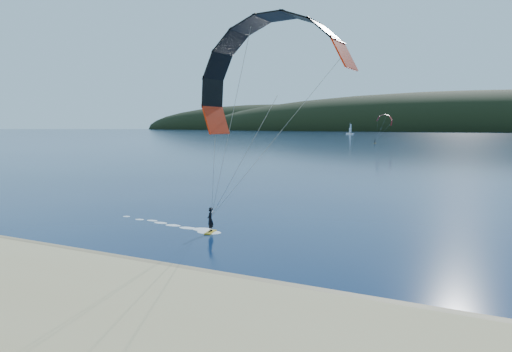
# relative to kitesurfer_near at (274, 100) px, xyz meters

# --- Properties ---
(ground) EXTENTS (1800.00, 1800.00, 0.00)m
(ground) POSITION_rel_kitesurfer_near_xyz_m (-6.21, -8.29, -9.53)
(ground) COLOR #08193E
(ground) RESTS_ON ground
(wet_sand) EXTENTS (220.00, 2.50, 0.10)m
(wet_sand) POSITION_rel_kitesurfer_near_xyz_m (-6.21, -3.79, -9.48)
(wet_sand) COLOR #86704E
(wet_sand) RESTS_ON ground
(headland) EXTENTS (1200.00, 310.00, 140.00)m
(headland) POSITION_rel_kitesurfer_near_xyz_m (-5.58, 736.99, -9.53)
(headland) COLOR black
(headland) RESTS_ON ground
(kitesurfer_near) EXTENTS (23.93, 8.94, 14.51)m
(kitesurfer_near) POSITION_rel_kitesurfer_near_xyz_m (0.00, 0.00, 0.00)
(kitesurfer_near) COLOR gold
(kitesurfer_near) RESTS_ON ground
(kitesurfer_far) EXTENTS (9.12, 6.19, 12.06)m
(kitesurfer_far) POSITION_rel_kitesurfer_near_xyz_m (-37.95, 188.47, -0.20)
(kitesurfer_far) COLOR gold
(kitesurfer_far) RESTS_ON ground
(sailboat) EXTENTS (7.47, 4.63, 10.39)m
(sailboat) POSITION_rel_kitesurfer_near_xyz_m (-116.24, 395.92, -8.77)
(sailboat) COLOR white
(sailboat) RESTS_ON ground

